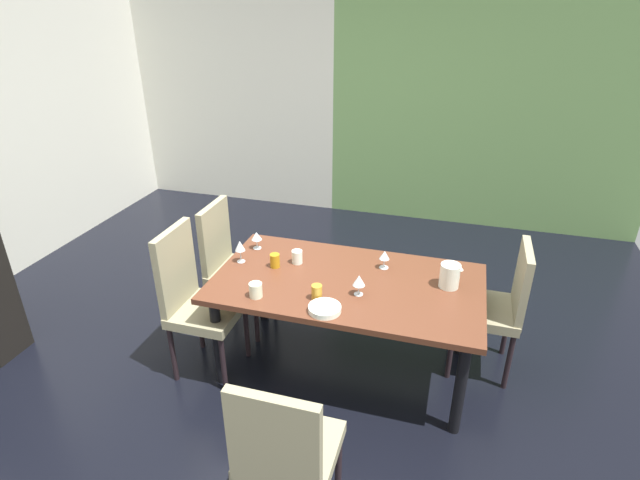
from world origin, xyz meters
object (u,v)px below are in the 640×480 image
(cup_rear, at_px, (275,261))
(wine_glass_corner, at_px, (384,256))
(chair_right_far, at_px, (498,302))
(cup_front, at_px, (297,257))
(chair_head_near, at_px, (285,451))
(wine_glass_left, at_px, (240,246))
(chair_left_far, at_px, (231,261))
(wine_glass_right, at_px, (257,236))
(cup_north, at_px, (256,290))
(pitcher_west, at_px, (450,276))
(dining_table, at_px, (347,291))
(serving_bowl_east, at_px, (325,309))
(chair_left_near, at_px, (194,296))
(wine_glass_near_window, at_px, (359,281))
(cup_center, at_px, (317,292))

(cup_rear, bearing_deg, wine_glass_corner, 15.18)
(chair_right_far, distance_m, cup_front, 1.42)
(chair_head_near, xyz_separation_m, wine_glass_left, (-0.81, 1.34, 0.28))
(chair_left_far, distance_m, wine_glass_right, 0.34)
(cup_rear, bearing_deg, wine_glass_right, 135.35)
(chair_left_far, distance_m, wine_glass_corner, 1.23)
(chair_head_near, bearing_deg, wine_glass_left, 121.22)
(cup_north, relative_size, cup_front, 0.99)
(pitcher_west, bearing_deg, chair_right_far, 25.95)
(wine_glass_left, xyz_separation_m, cup_rear, (0.26, -0.00, -0.07))
(dining_table, bearing_deg, serving_bowl_east, -97.10)
(wine_glass_right, distance_m, serving_bowl_east, 0.97)
(chair_left_near, distance_m, wine_glass_left, 0.46)
(wine_glass_near_window, bearing_deg, chair_left_far, 158.97)
(chair_left_near, distance_m, pitcher_west, 1.71)
(chair_right_far, bearing_deg, dining_table, 105.77)
(wine_glass_corner, distance_m, cup_center, 0.61)
(chair_left_near, xyz_separation_m, wine_glass_left, (0.21, 0.32, 0.25))
(chair_left_far, bearing_deg, chair_left_near, -0.43)
(chair_right_far, height_order, serving_bowl_east, chair_right_far)
(chair_left_near, relative_size, wine_glass_near_window, 7.68)
(wine_glass_left, bearing_deg, serving_bowl_east, -30.01)
(wine_glass_left, relative_size, cup_center, 1.67)
(wine_glass_right, distance_m, cup_center, 0.83)
(wine_glass_left, xyz_separation_m, cup_north, (0.28, -0.39, -0.07))
(cup_rear, bearing_deg, pitcher_west, 3.45)
(chair_head_near, bearing_deg, cup_front, 106.30)
(wine_glass_corner, height_order, serving_bowl_east, wine_glass_corner)
(chair_head_near, xyz_separation_m, serving_bowl_east, (-0.07, 0.91, 0.18))
(dining_table, bearing_deg, chair_left_near, -164.36)
(cup_rear, bearing_deg, wine_glass_left, 179.72)
(wine_glass_right, distance_m, wine_glass_near_window, 0.96)
(wine_glass_near_window, xyz_separation_m, cup_center, (-0.24, -0.12, -0.05))
(wine_glass_near_window, bearing_deg, cup_front, 150.68)
(serving_bowl_east, relative_size, cup_front, 2.08)
(serving_bowl_east, bearing_deg, wine_glass_corner, 68.15)
(wine_glass_near_window, height_order, cup_rear, wine_glass_near_window)
(chair_left_near, relative_size, cup_front, 11.19)
(cup_rear, relative_size, cup_center, 0.99)
(chair_head_near, distance_m, pitcher_west, 1.56)
(dining_table, bearing_deg, cup_north, -145.43)
(dining_table, relative_size, pitcher_west, 10.81)
(chair_head_near, height_order, serving_bowl_east, chair_head_near)
(chair_left_near, bearing_deg, wine_glass_corner, 113.44)
(pitcher_west, bearing_deg, cup_center, -153.96)
(cup_center, xyz_separation_m, pitcher_west, (0.78, 0.38, 0.03))
(cup_front, relative_size, pitcher_west, 0.58)
(chair_head_near, relative_size, cup_rear, 10.14)
(cup_north, bearing_deg, wine_glass_left, 125.57)
(chair_left_near, relative_size, cup_center, 10.91)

